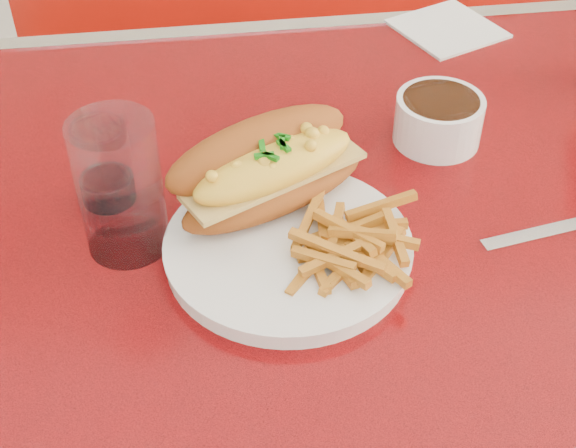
{
  "coord_description": "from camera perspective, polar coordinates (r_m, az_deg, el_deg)",
  "views": [
    {
      "loc": [
        -0.26,
        -0.6,
        1.3
      ],
      "look_at": [
        -0.18,
        -0.05,
        0.81
      ],
      "focal_mm": 50.0,
      "sensor_mm": 36.0,
      "label": 1
    }
  ],
  "objects": [
    {
      "name": "booth_bench_far",
      "position": [
        1.76,
        1.79,
        6.34
      ],
      "size": [
        1.2,
        0.51,
        0.9
      ],
      "color": "#A4160A",
      "rests_on": "ground"
    },
    {
      "name": "fork",
      "position": [
        0.78,
        3.52,
        0.09
      ],
      "size": [
        0.07,
        0.13,
        0.0
      ],
      "rotation": [
        0.0,
        0.0,
        2.01
      ],
      "color": "silver",
      "rests_on": "dinner_plate"
    },
    {
      "name": "mac_hoagie",
      "position": [
        0.78,
        -1.39,
        4.03
      ],
      "size": [
        0.23,
        0.18,
        0.09
      ],
      "rotation": [
        0.0,
        0.0,
        0.46
      ],
      "color": "#9A4C18",
      "rests_on": "dinner_plate"
    },
    {
      "name": "paper_napkin",
      "position": [
        1.15,
        11.26,
        13.48
      ],
      "size": [
        0.16,
        0.16,
        0.0
      ],
      "primitive_type": "cube",
      "rotation": [
        0.0,
        0.0,
        0.39
      ],
      "color": "white",
      "rests_on": "diner_table"
    },
    {
      "name": "diner_table",
      "position": [
        0.95,
        10.29,
        -5.94
      ],
      "size": [
        1.23,
        0.83,
        0.77
      ],
      "color": "red",
      "rests_on": "ground"
    },
    {
      "name": "water_tumbler",
      "position": [
        0.75,
        -11.86,
        2.58
      ],
      "size": [
        0.1,
        0.1,
        0.14
      ],
      "primitive_type": "cylinder",
      "rotation": [
        0.0,
        0.0,
        0.29
      ],
      "color": "#A9C2D9",
      "rests_on": "diner_table"
    },
    {
      "name": "fries_pile",
      "position": [
        0.74,
        4.41,
        -1.12
      ],
      "size": [
        0.12,
        0.11,
        0.03
      ],
      "primitive_type": null,
      "rotation": [
        0.0,
        0.0,
        0.02
      ],
      "color": "orange",
      "rests_on": "dinner_plate"
    },
    {
      "name": "sauce_cup_left",
      "position": [
        0.84,
        -12.69,
        2.58
      ],
      "size": [
        0.06,
        0.06,
        0.03
      ],
      "rotation": [
        0.0,
        0.0,
        0.08
      ],
      "color": "black",
      "rests_on": "diner_table"
    },
    {
      "name": "gravy_ramekin",
      "position": [
        0.91,
        10.66,
        7.39
      ],
      "size": [
        0.12,
        0.12,
        0.05
      ],
      "rotation": [
        0.0,
        0.0,
        -0.24
      ],
      "color": "white",
      "rests_on": "diner_table"
    },
    {
      "name": "dinner_plate",
      "position": [
        0.76,
        0.0,
        -1.72
      ],
      "size": [
        0.3,
        0.3,
        0.02
      ],
      "rotation": [
        0.0,
        0.0,
        -0.31
      ],
      "color": "white",
      "rests_on": "diner_table"
    }
  ]
}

